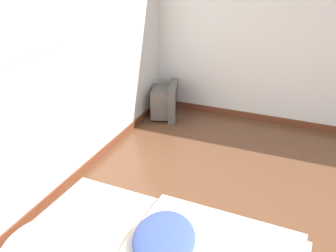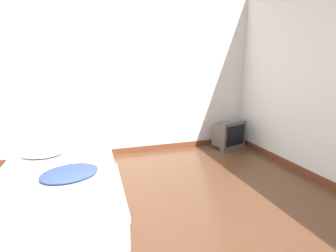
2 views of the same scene
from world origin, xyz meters
The scene contains 3 objects.
wall_back centered at (0.00, 2.75, 1.29)m, with size 7.92×0.08×2.60m.
mattress_bed centered at (-0.34, 1.43, 0.14)m, with size 1.41×2.09×0.37m.
crt_tv centered at (2.37, 2.46, 0.23)m, with size 0.56×0.47×0.48m.
Camera 2 is at (0.03, -1.38, 1.46)m, focal length 28.00 mm.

